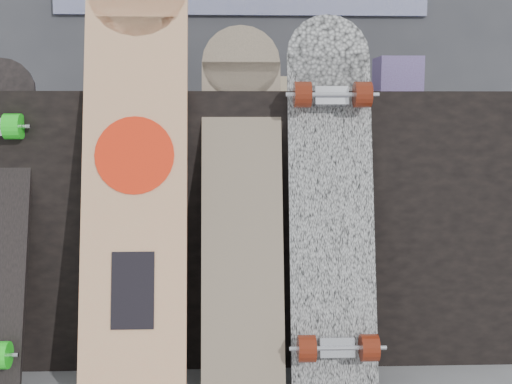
{
  "coord_description": "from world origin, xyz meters",
  "views": [
    {
      "loc": [
        -0.05,
        -1.59,
        0.75
      ],
      "look_at": [
        0.02,
        0.2,
        0.52
      ],
      "focal_mm": 45.0,
      "sensor_mm": 36.0,
      "label": 1
    }
  ],
  "objects_px": {
    "vendor_table": "(246,216)",
    "longboard_geisha": "(135,149)",
    "longboard_celtic": "(242,192)",
    "longboard_cascadia": "(332,193)"
  },
  "relations": [
    {
      "from": "vendor_table",
      "to": "longboard_geisha",
      "type": "relative_size",
      "value": 1.31
    },
    {
      "from": "longboard_geisha",
      "to": "longboard_celtic",
      "type": "height_order",
      "value": "longboard_geisha"
    },
    {
      "from": "vendor_table",
      "to": "longboard_celtic",
      "type": "height_order",
      "value": "longboard_celtic"
    },
    {
      "from": "longboard_geisha",
      "to": "longboard_cascadia",
      "type": "bearing_deg",
      "value": -1.49
    },
    {
      "from": "longboard_cascadia",
      "to": "longboard_celtic",
      "type": "bearing_deg",
      "value": 175.66
    },
    {
      "from": "longboard_geisha",
      "to": "longboard_cascadia",
      "type": "xyz_separation_m",
      "value": [
        0.53,
        -0.01,
        -0.12
      ]
    },
    {
      "from": "vendor_table",
      "to": "longboard_cascadia",
      "type": "height_order",
      "value": "longboard_cascadia"
    },
    {
      "from": "vendor_table",
      "to": "longboard_geisha",
      "type": "distance_m",
      "value": 0.53
    },
    {
      "from": "longboard_celtic",
      "to": "longboard_cascadia",
      "type": "relative_size",
      "value": 0.97
    },
    {
      "from": "vendor_table",
      "to": "longboard_cascadia",
      "type": "relative_size",
      "value": 1.57
    }
  ]
}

